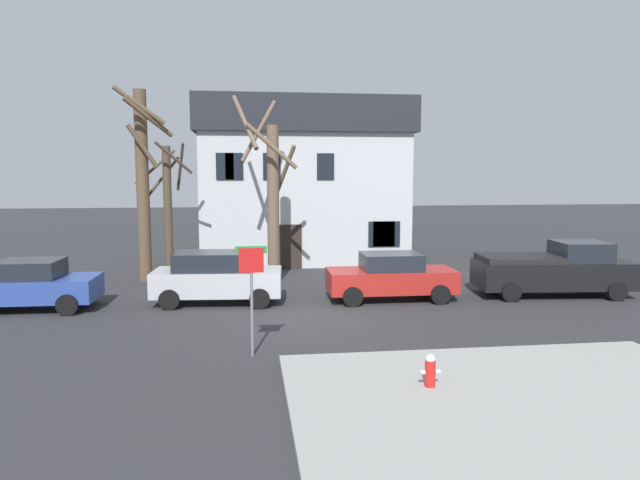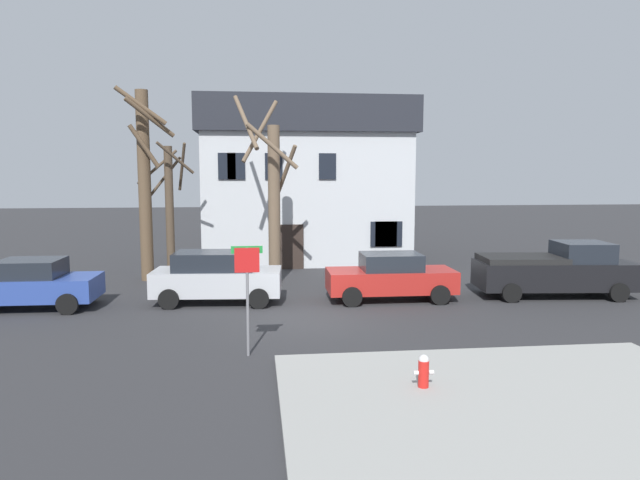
% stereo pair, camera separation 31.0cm
% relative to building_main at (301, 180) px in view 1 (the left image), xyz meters
% --- Properties ---
extents(ground_plane, '(120.00, 120.00, 0.00)m').
position_rel_building_main_xyz_m(ground_plane, '(-0.87, -12.64, -4.13)').
color(ground_plane, '#2D2D30').
extents(sidewalk_slab, '(9.21, 7.46, 0.12)m').
position_rel_building_main_xyz_m(sidewalk_slab, '(2.49, -20.24, -4.07)').
color(sidewalk_slab, '#999993').
rests_on(sidewalk_slab, ground_plane).
extents(building_main, '(10.57, 7.24, 8.11)m').
position_rel_building_main_xyz_m(building_main, '(0.00, 0.00, 0.00)').
color(building_main, silver).
rests_on(building_main, ground_plane).
extents(tree_bare_near, '(2.23, 1.65, 7.86)m').
position_rel_building_main_xyz_m(tree_bare_near, '(-7.06, -5.59, 0.03)').
color(tree_bare_near, brown).
rests_on(tree_bare_near, ground_plane).
extents(tree_bare_mid, '(2.43, 2.45, 5.73)m').
position_rel_building_main_xyz_m(tree_bare_mid, '(-6.08, -5.57, -1.04)').
color(tree_bare_mid, '#4C3D2D').
rests_on(tree_bare_mid, ground_plane).
extents(tree_bare_far, '(2.57, 2.93, 7.61)m').
position_rel_building_main_xyz_m(tree_bare_far, '(-1.84, -6.69, -0.49)').
color(tree_bare_far, brown).
rests_on(tree_bare_far, ground_plane).
extents(car_blue_sedan, '(4.25, 2.17, 1.65)m').
position_rel_building_main_xyz_m(car_blue_sedan, '(-9.93, -10.33, -3.31)').
color(car_blue_sedan, '#2D4799').
rests_on(car_blue_sedan, ground_plane).
extents(car_silver_wagon, '(4.48, 2.28, 1.79)m').
position_rel_building_main_xyz_m(car_silver_wagon, '(-3.89, -10.16, -3.21)').
color(car_silver_wagon, '#B7BABF').
rests_on(car_silver_wagon, ground_plane).
extents(car_red_sedan, '(4.50, 2.04, 1.67)m').
position_rel_building_main_xyz_m(car_red_sedan, '(2.19, -10.40, -3.30)').
color(car_red_sedan, '#AD231E').
rests_on(car_red_sedan, ground_plane).
extents(pickup_truck_black, '(5.71, 2.56, 2.00)m').
position_rel_building_main_xyz_m(pickup_truck_black, '(8.32, -10.47, -3.17)').
color(pickup_truck_black, black).
rests_on(pickup_truck_black, ground_plane).
extents(fire_hydrant, '(0.42, 0.22, 0.68)m').
position_rel_building_main_xyz_m(fire_hydrant, '(0.84, -18.89, -3.66)').
color(fire_hydrant, red).
rests_on(fire_hydrant, sidewalk_slab).
extents(street_sign_pole, '(0.76, 0.07, 2.73)m').
position_rel_building_main_xyz_m(street_sign_pole, '(-2.75, -16.10, -2.22)').
color(street_sign_pole, slate).
rests_on(street_sign_pole, ground_plane).
extents(bicycle_leaning, '(1.64, 0.71, 1.03)m').
position_rel_building_main_xyz_m(bicycle_leaning, '(-3.96, -5.83, -3.77)').
color(bicycle_leaning, black).
rests_on(bicycle_leaning, ground_plane).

